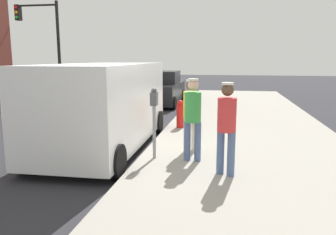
{
  "coord_description": "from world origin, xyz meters",
  "views": [
    {
      "loc": [
        2.87,
        -6.71,
        2.29
      ],
      "look_at": [
        1.65,
        0.18,
        1.05
      ],
      "focal_mm": 36.02,
      "sensor_mm": 36.0,
      "label": 1
    }
  ],
  "objects_px": {
    "pedestrian_in_green": "(193,114)",
    "traffic_light_corner": "(43,34)",
    "parked_van": "(105,104)",
    "pedestrian_in_yellow": "(191,111)",
    "fire_hydrant": "(180,114)",
    "parking_meter_near": "(154,111)",
    "parked_sedan_ahead": "(161,89)",
    "pedestrian_in_red": "(227,123)"
  },
  "relations": [
    {
      "from": "pedestrian_in_yellow",
      "to": "parked_sedan_ahead",
      "type": "relative_size",
      "value": 0.38
    },
    {
      "from": "parked_sedan_ahead",
      "to": "traffic_light_corner",
      "type": "distance_m",
      "value": 6.99
    },
    {
      "from": "parked_sedan_ahead",
      "to": "fire_hydrant",
      "type": "bearing_deg",
      "value": -73.68
    },
    {
      "from": "traffic_light_corner",
      "to": "parked_sedan_ahead",
      "type": "bearing_deg",
      "value": -2.92
    },
    {
      "from": "fire_hydrant",
      "to": "parked_sedan_ahead",
      "type": "bearing_deg",
      "value": 106.32
    },
    {
      "from": "pedestrian_in_green",
      "to": "parked_van",
      "type": "relative_size",
      "value": 0.33
    },
    {
      "from": "pedestrian_in_green",
      "to": "parked_sedan_ahead",
      "type": "relative_size",
      "value": 0.39
    },
    {
      "from": "pedestrian_in_green",
      "to": "pedestrian_in_red",
      "type": "distance_m",
      "value": 1.04
    },
    {
      "from": "pedestrian_in_green",
      "to": "parked_van",
      "type": "height_order",
      "value": "parked_van"
    },
    {
      "from": "traffic_light_corner",
      "to": "fire_hydrant",
      "type": "height_order",
      "value": "traffic_light_corner"
    },
    {
      "from": "parked_van",
      "to": "fire_hydrant",
      "type": "bearing_deg",
      "value": 55.03
    },
    {
      "from": "pedestrian_in_red",
      "to": "fire_hydrant",
      "type": "height_order",
      "value": "pedestrian_in_red"
    },
    {
      "from": "pedestrian_in_red",
      "to": "parked_sedan_ahead",
      "type": "bearing_deg",
      "value": 107.35
    },
    {
      "from": "pedestrian_in_yellow",
      "to": "fire_hydrant",
      "type": "height_order",
      "value": "pedestrian_in_yellow"
    },
    {
      "from": "parking_meter_near",
      "to": "pedestrian_in_yellow",
      "type": "height_order",
      "value": "pedestrian_in_yellow"
    },
    {
      "from": "pedestrian_in_green",
      "to": "parked_van",
      "type": "distance_m",
      "value": 2.57
    },
    {
      "from": "parked_van",
      "to": "parking_meter_near",
      "type": "bearing_deg",
      "value": -35.11
    },
    {
      "from": "parking_meter_near",
      "to": "traffic_light_corner",
      "type": "xyz_separation_m",
      "value": [
        -8.15,
        9.92,
        2.34
      ]
    },
    {
      "from": "parked_van",
      "to": "fire_hydrant",
      "type": "relative_size",
      "value": 6.07
    },
    {
      "from": "pedestrian_in_green",
      "to": "traffic_light_corner",
      "type": "distance_m",
      "value": 13.62
    },
    {
      "from": "parking_meter_near",
      "to": "parked_van",
      "type": "xyz_separation_m",
      "value": [
        -1.5,
        1.05,
        -0.03
      ]
    },
    {
      "from": "parking_meter_near",
      "to": "pedestrian_in_green",
      "type": "bearing_deg",
      "value": -3.02
    },
    {
      "from": "pedestrian_in_red",
      "to": "parked_sedan_ahead",
      "type": "distance_m",
      "value": 10.91
    },
    {
      "from": "pedestrian_in_red",
      "to": "traffic_light_corner",
      "type": "xyz_separation_m",
      "value": [
        -9.67,
        10.74,
        2.38
      ]
    },
    {
      "from": "pedestrian_in_red",
      "to": "fire_hydrant",
      "type": "bearing_deg",
      "value": 108.89
    },
    {
      "from": "parked_sedan_ahead",
      "to": "traffic_light_corner",
      "type": "relative_size",
      "value": 0.85
    },
    {
      "from": "parking_meter_near",
      "to": "parked_sedan_ahead",
      "type": "height_order",
      "value": "parking_meter_near"
    },
    {
      "from": "parked_van",
      "to": "pedestrian_in_yellow",
      "type": "bearing_deg",
      "value": -9.6
    },
    {
      "from": "pedestrian_in_yellow",
      "to": "fire_hydrant",
      "type": "distance_m",
      "value": 2.78
    },
    {
      "from": "pedestrian_in_yellow",
      "to": "fire_hydrant",
      "type": "bearing_deg",
      "value": 102.82
    },
    {
      "from": "pedestrian_in_yellow",
      "to": "pedestrian_in_green",
      "type": "bearing_deg",
      "value": -80.32
    },
    {
      "from": "pedestrian_in_green",
      "to": "parked_van",
      "type": "xyz_separation_m",
      "value": [
        -2.33,
        1.1,
        0.01
      ]
    },
    {
      "from": "pedestrian_in_yellow",
      "to": "traffic_light_corner",
      "type": "height_order",
      "value": "traffic_light_corner"
    },
    {
      "from": "fire_hydrant",
      "to": "pedestrian_in_yellow",
      "type": "bearing_deg",
      "value": -77.18
    },
    {
      "from": "parking_meter_near",
      "to": "pedestrian_in_red",
      "type": "bearing_deg",
      "value": -28.18
    },
    {
      "from": "parking_meter_near",
      "to": "pedestrian_in_yellow",
      "type": "relative_size",
      "value": 0.92
    },
    {
      "from": "traffic_light_corner",
      "to": "fire_hydrant",
      "type": "bearing_deg",
      "value": -38.59
    },
    {
      "from": "pedestrian_in_green",
      "to": "pedestrian_in_red",
      "type": "relative_size",
      "value": 1.01
    },
    {
      "from": "pedestrian_in_green",
      "to": "parked_sedan_ahead",
      "type": "bearing_deg",
      "value": 104.87
    },
    {
      "from": "pedestrian_in_yellow",
      "to": "parked_sedan_ahead",
      "type": "height_order",
      "value": "pedestrian_in_yellow"
    },
    {
      "from": "pedestrian_in_yellow",
      "to": "parked_van",
      "type": "bearing_deg",
      "value": 170.4
    },
    {
      "from": "pedestrian_in_red",
      "to": "fire_hydrant",
      "type": "distance_m",
      "value": 4.43
    }
  ]
}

